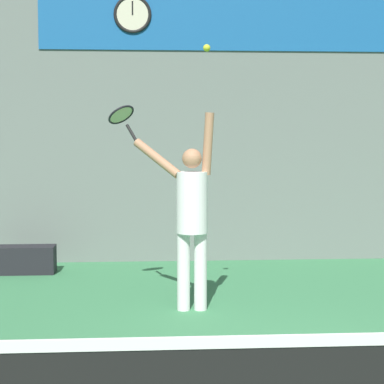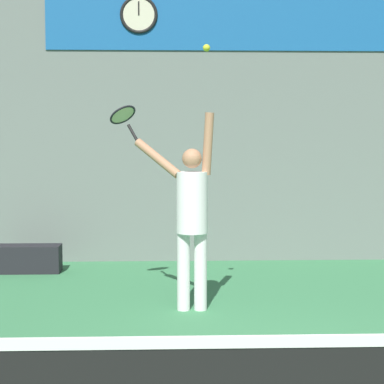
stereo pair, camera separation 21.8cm
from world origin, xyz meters
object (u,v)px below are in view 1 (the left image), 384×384
at_px(scoreboard_clock, 132,14).
at_px(equipment_bag, 23,260).
at_px(tennis_racket, 122,117).
at_px(tennis_ball, 207,48).
at_px(tennis_player, 191,212).

relative_size(scoreboard_clock, equipment_bag, 0.63).
xyz_separation_m(tennis_racket, equipment_bag, (-1.34, 1.53, -1.80)).
relative_size(tennis_racket, tennis_ball, 5.59).
bearing_deg(tennis_ball, equipment_bag, 136.18).
distance_m(scoreboard_clock, tennis_ball, 3.00).
height_order(scoreboard_clock, equipment_bag, scoreboard_clock).
bearing_deg(tennis_racket, tennis_player, -34.60).
distance_m(tennis_ball, equipment_bag, 3.90).
bearing_deg(scoreboard_clock, equipment_bag, -153.85).
distance_m(tennis_player, equipment_bag, 2.98).
bearing_deg(tennis_racket, tennis_ball, -33.66).
bearing_deg(equipment_bag, scoreboard_clock, 26.15).
relative_size(scoreboard_clock, tennis_player, 0.26).
distance_m(tennis_player, tennis_ball, 1.63).
relative_size(tennis_ball, equipment_bag, 0.09).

